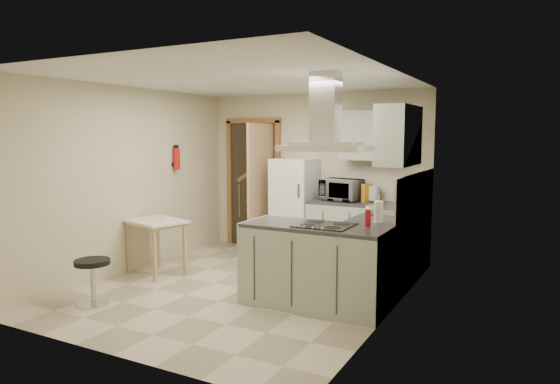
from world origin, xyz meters
The scene contains 28 objects.
floor centered at (0.00, 0.00, 0.00)m, with size 4.20×4.20×0.00m, color beige.
ceiling centered at (0.00, 0.00, 2.50)m, with size 4.20×4.20×0.00m, color silver.
back_wall centered at (0.00, 2.10, 1.25)m, with size 3.60×3.60×0.00m, color beige.
left_wall centered at (-1.80, 0.00, 1.25)m, with size 4.20×4.20×0.00m, color beige.
right_wall centered at (1.80, 0.00, 1.25)m, with size 4.20×4.20×0.00m, color beige.
doorway centered at (-1.10, 2.07, 1.05)m, with size 1.10×0.12×2.10m, color brown.
fridge centered at (-0.20, 1.80, 0.75)m, with size 0.60×0.60×1.50m, color white.
counter_back centered at (0.66, 1.80, 0.45)m, with size 1.08×0.60×0.90m, color #9EB2A0.
counter_right centered at (1.50, 1.12, 0.45)m, with size 0.60×1.95×0.90m, color #9EB2A0.
splashback centered at (0.96, 2.09, 1.15)m, with size 1.68×0.02×0.50m, color beige.
wall_cabinet_back centered at (0.95, 1.93, 1.85)m, with size 0.85×0.35×0.70m, color #9EB2A0.
wall_cabinet_right centered at (1.62, 0.85, 1.85)m, with size 0.35×0.90×0.70m, color #9EB2A0.
peninsula centered at (1.02, -0.18, 0.45)m, with size 1.55×0.65×0.90m, color #9EB2A0.
hob centered at (1.12, -0.18, 0.91)m, with size 0.58×0.50×0.01m, color black.
extractor_hood centered at (1.12, -0.18, 1.72)m, with size 0.90×0.55×0.10m, color silver.
sink centered at (1.50, 0.95, 0.91)m, with size 0.45×0.40×0.01m, color silver.
fire_extinguisher centered at (-1.74, 0.90, 1.50)m, with size 0.10×0.10×0.32m, color #B2140F.
drop_leaf_table centered at (-1.39, 0.02, 0.36)m, with size 0.78×0.58×0.73m, color #D9B385.
bentwood_chair centered at (-0.98, 1.85, 0.39)m, with size 0.35×0.35×0.78m, color #4E2F1A.
stool centered at (-1.15, -1.27, 0.26)m, with size 0.38×0.38×0.51m, color black.
microwave centered at (0.55, 1.84, 1.06)m, with size 0.57×0.39×0.32m, color black.
kettle centered at (1.01, 1.93, 1.02)m, with size 0.17×0.17×0.24m, color silver.
cereal_box centered at (0.92, 1.88, 1.03)m, with size 0.07×0.17×0.26m, color orange.
soap_bottle centered at (1.67, 1.35, 0.99)m, with size 0.08×0.09×0.19m, color #A3A5AE.
paper_towel centered at (1.58, 0.25, 1.03)m, with size 0.10×0.10×0.25m, color white.
cup centered at (1.35, 0.74, 0.95)m, with size 0.14×0.14×0.11m, color silver.
red_bottle centered at (1.54, 0.00, 0.99)m, with size 0.06×0.06×0.18m, color red.
book centered at (-1.32, 0.08, 0.78)m, with size 0.16×0.22×0.10m, color maroon.
Camera 1 is at (3.14, -5.01, 1.86)m, focal length 32.00 mm.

